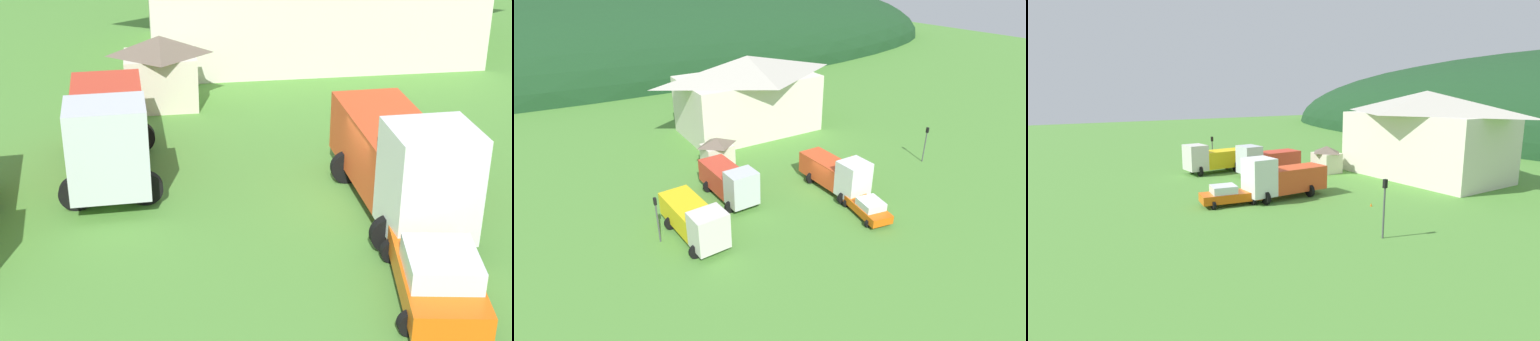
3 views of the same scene
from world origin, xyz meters
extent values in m
plane|color=#518C38|center=(0.00, 0.00, 0.00)|extent=(200.00, 200.00, 0.00)
ellipsoid|color=#193D1E|center=(0.00, 67.96, 0.00)|extent=(166.47, 60.00, 34.11)
cube|color=silver|center=(1.68, 17.03, 3.41)|extent=(15.78, 9.34, 6.82)
pyramid|color=#B7B2A3|center=(1.68, 17.03, 8.01)|extent=(17.04, 10.09, 2.39)
cube|color=beige|center=(-5.92, 9.79, 1.12)|extent=(2.95, 2.36, 2.25)
pyramid|color=#6B5B4C|center=(-5.92, 9.79, 2.64)|extent=(3.19, 2.55, 0.79)
cube|color=silver|center=(-12.64, -3.32, 1.94)|extent=(2.63, 2.22, 2.79)
cube|color=black|center=(-12.63, -3.42, 2.56)|extent=(1.45, 1.73, 0.89)
cube|color=yellow|center=(-12.89, 0.32, 1.50)|extent=(2.85, 5.40, 1.90)
cylinder|color=black|center=(-11.55, -3.24, 0.55)|extent=(1.10, 0.30, 1.10)
cylinder|color=black|center=(-13.74, -3.39, 0.55)|extent=(1.10, 0.30, 1.10)
cylinder|color=black|center=(-11.85, 1.18, 0.55)|extent=(1.10, 0.30, 1.10)
cylinder|color=black|center=(-14.04, 1.03, 0.55)|extent=(1.10, 0.30, 1.10)
cube|color=silver|center=(-7.80, 0.84, 2.01)|extent=(2.54, 2.05, 2.92)
cube|color=black|center=(-7.80, 0.74, 2.65)|extent=(1.38, 1.61, 0.94)
cube|color=red|center=(-7.93, 4.31, 1.58)|extent=(2.65, 5.09, 2.05)
cylinder|color=black|center=(-6.72, 0.87, 0.55)|extent=(1.10, 0.30, 1.10)
cylinder|color=black|center=(-8.89, 0.80, 0.55)|extent=(1.10, 0.30, 1.10)
cylinder|color=black|center=(-6.87, 5.10, 0.55)|extent=(1.10, 0.30, 1.10)
cylinder|color=black|center=(-9.04, 5.02, 0.55)|extent=(1.10, 0.30, 1.10)
cube|color=white|center=(1.14, -2.99, 2.13)|extent=(2.42, 2.28, 3.17)
cube|color=black|center=(1.14, -3.11, 2.83)|extent=(1.31, 1.81, 1.01)
cube|color=#E04C23|center=(1.06, 0.74, 1.58)|extent=(2.48, 5.28, 2.06)
cylinder|color=black|center=(2.17, -2.97, 0.55)|extent=(1.10, 0.30, 1.10)
cylinder|color=black|center=(0.10, -3.02, 0.55)|extent=(1.10, 0.30, 1.10)
cylinder|color=black|center=(2.09, 1.54, 0.55)|extent=(1.10, 0.30, 1.10)
cylinder|color=black|center=(0.01, 1.50, 0.55)|extent=(1.10, 0.30, 1.10)
cube|color=#EA5E10|center=(0.59, -5.40, 0.69)|extent=(2.69, 5.15, 0.70)
cube|color=silver|center=(0.49, -5.98, 1.35)|extent=(2.06, 2.22, 0.62)
cylinder|color=black|center=(1.14, -7.18, 0.34)|extent=(0.68, 0.24, 0.68)
cylinder|color=black|center=(-0.51, -6.90, 0.34)|extent=(0.68, 0.24, 0.68)
cylinder|color=black|center=(1.68, -3.89, 0.34)|extent=(0.68, 0.24, 0.68)
cylinder|color=black|center=(0.03, -3.62, 0.34)|extent=(0.68, 0.24, 0.68)
cylinder|color=#4C4C51|center=(-15.35, -0.14, 1.63)|extent=(0.12, 0.12, 3.26)
cube|color=black|center=(-15.35, -0.14, 3.53)|extent=(0.20, 0.24, 0.55)
sphere|color=green|center=(-15.35, -0.01, 3.53)|extent=(0.14, 0.14, 0.14)
cylinder|color=#4C4C51|center=(12.96, -0.74, 1.64)|extent=(0.12, 0.12, 3.27)
cube|color=black|center=(12.96, -0.74, 3.55)|extent=(0.20, 0.24, 0.55)
sphere|color=yellow|center=(12.96, -0.61, 3.55)|extent=(0.14, 0.14, 0.14)
cone|color=orange|center=(0.94, -3.60, 0.00)|extent=(0.36, 0.36, 0.55)
cone|color=orange|center=(7.24, 3.91, 0.00)|extent=(0.36, 0.36, 0.57)
camera|label=1|loc=(-6.37, -21.63, 11.70)|focal=54.85mm
camera|label=2|loc=(-21.80, -26.80, 19.15)|focal=29.47mm
camera|label=3|loc=(30.41, -19.47, 9.20)|focal=28.89mm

